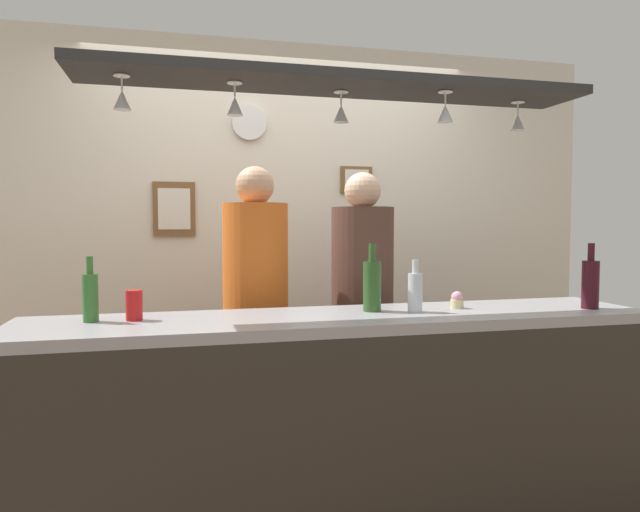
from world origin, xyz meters
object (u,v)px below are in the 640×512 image
cupcake (457,300)px  bottle_beer_green_import (90,296)px  wall_clock (249,123)px  person_left_orange_shirt (256,296)px  bottle_champagne_green (372,285)px  drink_can (134,305)px  picture_frame_caricature (174,209)px  person_right_brown_shirt (362,295)px  bottle_soda_clear (415,291)px  picture_frame_upper_small (356,180)px  bottle_wine_dark_red (590,283)px

cupcake → bottle_beer_green_import: bearing=179.4°
cupcake → wall_clock: wall_clock is taller
person_left_orange_shirt → cupcake: size_ratio=21.89×
bottle_champagne_green → drink_can: (-1.01, 0.00, -0.06)m
picture_frame_caricature → drink_can: bearing=-96.6°
cupcake → drink_can: bearing=179.5°
bottle_beer_green_import → person_right_brown_shirt: bearing=23.5°
person_right_brown_shirt → drink_can: size_ratio=13.85×
bottle_soda_clear → bottle_champagne_green: bearing=158.6°
bottle_beer_green_import → drink_can: bottle_beer_green_import is taller
person_right_brown_shirt → picture_frame_upper_small: 1.05m
bottle_champagne_green → picture_frame_upper_small: bearing=75.3°
bottle_beer_green_import → cupcake: 1.58m
bottle_soda_clear → cupcake: bottle_soda_clear is taller
person_left_orange_shirt → wall_clock: 1.28m
bottle_wine_dark_red → bottle_soda_clear: bottle_wine_dark_red is taller
person_left_orange_shirt → person_right_brown_shirt: person_left_orange_shirt is taller
person_left_orange_shirt → bottle_champagne_green: (0.44, -0.58, 0.11)m
picture_frame_caricature → bottle_beer_green_import: bearing=-103.4°
bottle_beer_green_import → wall_clock: bearing=59.1°
picture_frame_caricature → picture_frame_upper_small: bearing=0.0°
bottle_soda_clear → wall_clock: (-0.55, 1.40, 0.95)m
bottle_wine_dark_red → cupcake: 0.61m
bottle_wine_dark_red → drink_can: 2.01m
person_right_brown_shirt → picture_frame_caricature: (-1.00, 0.76, 0.48)m
bottle_champagne_green → drink_can: 1.01m
cupcake → bottle_wine_dark_red: bearing=-15.0°
wall_clock → person_left_orange_shirt: bearing=-94.9°
wall_clock → person_right_brown_shirt: bearing=-55.4°
bottle_wine_dark_red → bottle_soda_clear: bearing=173.0°
bottle_wine_dark_red → picture_frame_caricature: bearing=140.8°
cupcake → wall_clock: size_ratio=0.35×
wall_clock → drink_can: bearing=-115.3°
bottle_wine_dark_red → bottle_champagne_green: (-0.99, 0.17, 0.00)m
picture_frame_upper_small → bottle_wine_dark_red: bearing=-67.0°
bottle_champagne_green → cupcake: size_ratio=3.85×
bottle_wine_dark_red → wall_clock: 2.23m
bottle_wine_dark_red → picture_frame_caricature: picture_frame_caricature is taller
bottle_soda_clear → cupcake: 0.25m
person_left_orange_shirt → picture_frame_upper_small: 1.29m
picture_frame_upper_small → picture_frame_caricature: bearing=180.0°
cupcake → picture_frame_caricature: (-1.26, 1.35, 0.45)m
person_right_brown_shirt → wall_clock: bearing=124.6°
bottle_beer_green_import → picture_frame_upper_small: (1.52, 1.33, 0.58)m
person_right_brown_shirt → picture_frame_upper_small: (0.21, 0.76, 0.69)m
bottle_beer_green_import → drink_can: size_ratio=2.13×
picture_frame_caricature → bottle_soda_clear: bearing=-53.9°
person_right_brown_shirt → bottle_champagne_green: 0.61m
person_left_orange_shirt → bottle_wine_dark_red: person_left_orange_shirt is taller
person_right_brown_shirt → bottle_beer_green_import: size_ratio=6.50×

